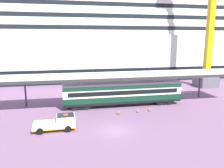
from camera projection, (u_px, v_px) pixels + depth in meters
ground_plane at (115, 130)px, 28.18m from camera, size 400.00×400.00×0.00m
cruise_ship at (91, 35)px, 67.77m from camera, size 175.30×25.57×36.31m
platform_canopy at (123, 75)px, 37.98m from camera, size 43.18×5.37×5.49m
train_carriage at (123, 93)px, 38.19m from camera, size 20.05×2.81×4.11m
service_truck at (58, 122)px, 28.21m from camera, size 5.24×2.34×2.02m
traffic_cone_near at (138, 110)px, 34.98m from camera, size 0.36×0.36×0.65m
traffic_cone_mid at (149, 109)px, 35.64m from camera, size 0.36×0.36×0.75m
traffic_cone_far at (118, 112)px, 34.09m from camera, size 0.36×0.36×0.69m
dockside_crane at (213, 8)px, 50.62m from camera, size 11.15×4.40×60.04m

